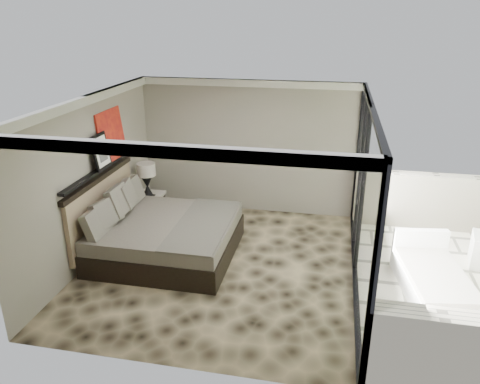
% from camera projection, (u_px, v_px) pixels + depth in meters
% --- Properties ---
extents(floor, '(5.00, 5.00, 0.00)m').
position_uv_depth(floor, '(220.00, 265.00, 8.00)').
color(floor, black).
rests_on(floor, ground).
extents(ceiling, '(4.50, 5.00, 0.02)m').
position_uv_depth(ceiling, '(218.00, 102.00, 6.99)').
color(ceiling, silver).
rests_on(ceiling, back_wall).
extents(back_wall, '(4.50, 0.02, 2.80)m').
position_uv_depth(back_wall, '(248.00, 147.00, 9.77)').
color(back_wall, gray).
rests_on(back_wall, floor).
extents(left_wall, '(0.02, 5.00, 2.80)m').
position_uv_depth(left_wall, '(91.00, 179.00, 7.91)').
color(left_wall, gray).
rests_on(left_wall, floor).
extents(glass_wall, '(0.08, 5.00, 2.80)m').
position_uv_depth(glass_wall, '(363.00, 199.00, 7.07)').
color(glass_wall, white).
rests_on(glass_wall, floor).
extents(terrace_slab, '(3.00, 5.00, 0.12)m').
position_uv_depth(terrace_slab, '(453.00, 293.00, 7.32)').
color(terrace_slab, beige).
rests_on(terrace_slab, ground).
extents(picture_ledge, '(0.12, 2.20, 0.05)m').
position_uv_depth(picture_ledge, '(96.00, 172.00, 7.96)').
color(picture_ledge, black).
rests_on(picture_ledge, left_wall).
extents(bed, '(2.39, 2.31, 1.33)m').
position_uv_depth(bed, '(161.00, 234.00, 8.25)').
color(bed, black).
rests_on(bed, floor).
extents(nightstand, '(0.60, 0.60, 0.54)m').
position_uv_depth(nightstand, '(150.00, 205.00, 9.77)').
color(nightstand, black).
rests_on(nightstand, floor).
extents(table_lamp, '(0.38, 0.38, 0.69)m').
position_uv_depth(table_lamp, '(147.00, 175.00, 9.48)').
color(table_lamp, black).
rests_on(table_lamp, nightstand).
extents(abstract_canvas, '(0.13, 0.90, 0.90)m').
position_uv_depth(abstract_canvas, '(111.00, 135.00, 8.42)').
color(abstract_canvas, '#C25810').
rests_on(abstract_canvas, picture_ledge).
extents(framed_print, '(0.11, 0.50, 0.60)m').
position_uv_depth(framed_print, '(101.00, 151.00, 7.98)').
color(framed_print, black).
rests_on(framed_print, picture_ledge).
extents(lounger, '(1.14, 1.89, 0.69)m').
position_uv_depth(lounger, '(433.00, 280.00, 7.16)').
color(lounger, white).
rests_on(lounger, terrace_slab).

